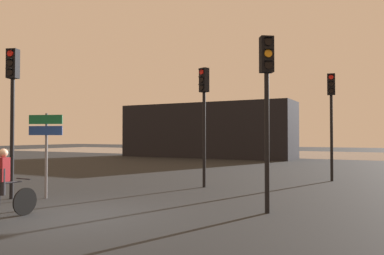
# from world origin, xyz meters

# --- Properties ---
(ground_plane) EXTENTS (120.00, 120.00, 0.00)m
(ground_plane) POSITION_xyz_m (0.00, 0.00, 0.00)
(ground_plane) COLOR black
(water_strip) EXTENTS (80.00, 16.00, 0.01)m
(water_strip) POSITION_xyz_m (0.00, 33.64, 0.00)
(water_strip) COLOR slate
(water_strip) RESTS_ON ground
(distant_building) EXTENTS (15.59, 4.00, 4.77)m
(distant_building) POSITION_xyz_m (-7.97, 23.64, 2.38)
(distant_building) COLOR black
(distant_building) RESTS_ON ground
(traffic_light_near_left) EXTENTS (0.38, 0.40, 4.56)m
(traffic_light_near_left) POSITION_xyz_m (-3.56, 0.98, 3.16)
(traffic_light_near_left) COLOR black
(traffic_light_near_left) RESTS_ON ground
(traffic_light_near_right) EXTENTS (0.40, 0.42, 4.39)m
(traffic_light_near_right) POSITION_xyz_m (3.89, 2.57, 3.05)
(traffic_light_near_right) COLOR black
(traffic_light_near_right) RESTS_ON ground
(traffic_light_far_right) EXTENTS (0.35, 0.37, 4.55)m
(traffic_light_far_right) POSITION_xyz_m (4.40, 10.26, 3.16)
(traffic_light_far_right) COLOR black
(traffic_light_far_right) RESTS_ON ground
(traffic_light_center) EXTENTS (0.38, 0.40, 4.45)m
(traffic_light_center) POSITION_xyz_m (0.45, 6.04, 3.09)
(traffic_light_center) COLOR black
(traffic_light_center) RESTS_ON ground
(direction_sign_post) EXTENTS (1.05, 0.38, 2.60)m
(direction_sign_post) POSITION_xyz_m (-2.72, 1.52, 1.79)
(direction_sign_post) COLOR slate
(direction_sign_post) RESTS_ON ground
(cyclist) EXTENTS (0.46, 1.71, 1.62)m
(cyclist) POSITION_xyz_m (-1.17, -0.99, 0.82)
(cyclist) COLOR black
(cyclist) RESTS_ON ground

